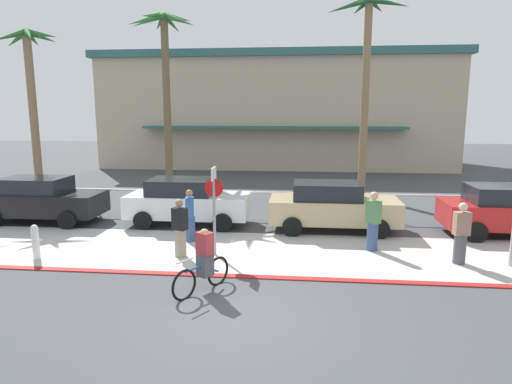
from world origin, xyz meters
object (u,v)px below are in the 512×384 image
Objects in this scene: stop_sign_bike_lane at (214,198)px; pedestrian_3 at (180,231)px; car_black_0 at (41,199)px; palm_tree_2 at (165,57)px; car_tan_2 at (332,206)px; bollard_1 at (36,242)px; palm_tree_1 at (30,76)px; pedestrian_1 at (373,224)px; pedestrian_2 at (461,236)px; cyclist_blue_0 at (204,262)px; pedestrian_0 at (190,218)px; car_white_1 at (187,201)px; palm_tree_3 at (367,58)px; car_red_3 at (510,210)px.

stop_sign_bike_lane is 1.52× the size of pedestrian_3.
stop_sign_bike_lane reaches higher than car_black_0.
car_tan_2 is (7.65, -6.16, -5.74)m from palm_tree_2.
stop_sign_bike_lane is 5.12m from bollard_1.
palm_tree_1 reaches higher than pedestrian_1.
pedestrian_2 reaches higher than car_tan_2.
pedestrian_0 is at bearing 108.66° from cyclist_blue_0.
palm_tree_1 is at bearing 162.73° from car_tan_2.
pedestrian_2 is at bearing -44.02° from car_tan_2.
palm_tree_1 is 16.34m from pedestrian_1.
palm_tree_1 is 6.04m from palm_tree_2.
palm_tree_2 is at bearing 110.33° from cyclist_blue_0.
pedestrian_3 is at bearing -28.89° from car_black_0.
car_white_1 is at bearing 157.88° from pedestrian_2.
car_white_1 is at bearing 176.63° from car_tan_2.
stop_sign_bike_lane is 1.89m from pedestrian_0.
bollard_1 is 0.56× the size of pedestrian_1.
car_black_0 is 2.61× the size of pedestrian_3.
pedestrian_2 is (1.41, -9.60, -5.73)m from palm_tree_3.
stop_sign_bike_lane is at bearing -63.62° from car_white_1.
car_red_3 is 2.58× the size of pedestrian_2.
pedestrian_1 is at bearing 11.76° from pedestrian_3.
car_white_1 is 11.01m from car_red_3.
palm_tree_2 is 8.56m from car_white_1.
palm_tree_2 is at bearing 85.53° from bollard_1.
palm_tree_2 reaches higher than car_black_0.
stop_sign_bike_lane is 0.58× the size of car_tan_2.
palm_tree_2 reaches higher than car_tan_2.
car_red_3 is 2.61× the size of pedestrian_3.
car_red_3 is at bearing 49.78° from pedestrian_2.
palm_tree_3 reaches higher than palm_tree_2.
palm_tree_1 is 14.79m from cyclist_blue_0.
palm_tree_1 is 4.56× the size of pedestrian_3.
car_white_1 is 3.72m from pedestrian_3.
pedestrian_0 is at bearing -170.60° from car_red_3.
pedestrian_0 is at bearing -73.17° from car_white_1.
palm_tree_2 reaches higher than pedestrian_2.
car_red_3 is at bearing -0.66° from car_black_0.
pedestrian_2 is (8.44, -3.43, -0.08)m from car_white_1.
palm_tree_1 is 0.84× the size of palm_tree_3.
stop_sign_bike_lane reaches higher than pedestrian_0.
bollard_1 is 0.13× the size of palm_tree_1.
palm_tree_3 is 2.09× the size of car_white_1.
pedestrian_0 is 1.54m from pedestrian_3.
car_black_0 is at bearing 162.71° from pedestrian_0.
palm_tree_3 is (10.26, 10.42, 6.00)m from bollard_1.
car_tan_2 is 2.61× the size of pedestrian_3.
car_red_3 is at bearing 17.56° from pedestrian_3.
pedestrian_3 is at bearing 8.76° from bollard_1.
pedestrian_0 reaches higher than bollard_1.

